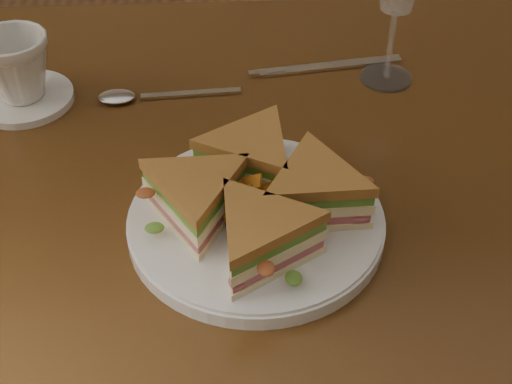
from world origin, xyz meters
TOP-DOWN VIEW (x-y plane):
  - table at (0.00, 0.00)m, footprint 1.20×0.80m
  - plate at (0.00, -0.11)m, footprint 0.26×0.26m
  - sandwich_wedges at (0.00, -0.11)m, footprint 0.25×0.25m
  - crisps_mound at (0.00, -0.11)m, footprint 0.09×0.09m
  - spoon at (-0.14, 0.13)m, footprint 0.18×0.03m
  - knife at (0.11, 0.19)m, footprint 0.21×0.04m
  - saucer at (-0.28, 0.13)m, footprint 0.12×0.12m
  - coffee_cup at (-0.28, 0.13)m, footprint 0.12×0.12m

SIDE VIEW (x-z plane):
  - table at x=0.00m, z-range 0.28..1.03m
  - knife at x=0.11m, z-range 0.75..0.75m
  - spoon at x=-0.14m, z-range 0.75..0.76m
  - saucer at x=-0.28m, z-range 0.75..0.76m
  - plate at x=0.00m, z-range 0.75..0.77m
  - crisps_mound at x=0.00m, z-range 0.77..0.82m
  - sandwich_wedges at x=0.00m, z-range 0.77..0.82m
  - coffee_cup at x=-0.28m, z-range 0.76..0.84m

